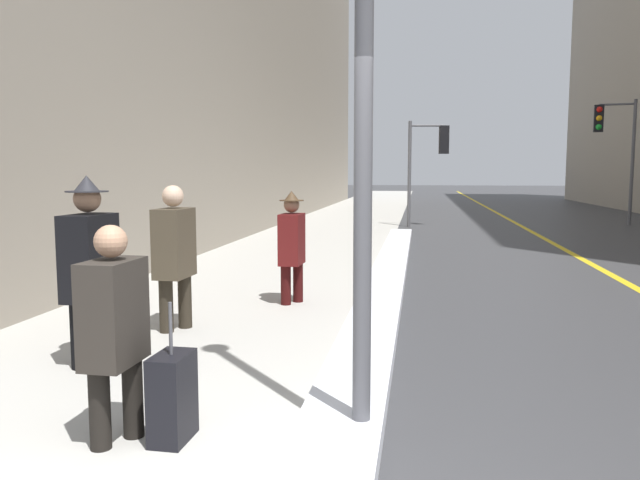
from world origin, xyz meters
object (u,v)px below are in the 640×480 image
at_px(traffic_light_far, 612,135).
at_px(pedestrian_trailing, 174,251).
at_px(pedestrian_with_shoulder_bag, 91,263).
at_px(pedestrian_in_fedora, 292,243).
at_px(rolling_suitcase, 172,398).
at_px(pedestrian_nearside, 114,324).
at_px(traffic_light_near, 431,151).

xyz_separation_m(traffic_light_far, pedestrian_trailing, (-9.02, -15.77, -2.10)).
height_order(pedestrian_with_shoulder_bag, pedestrian_in_fedora, pedestrian_with_shoulder_bag).
relative_size(pedestrian_trailing, rolling_suitcase, 1.73).
bearing_deg(pedestrian_nearside, rolling_suitcase, 105.77).
bearing_deg(pedestrian_with_shoulder_bag, pedestrian_trailing, 170.43).
bearing_deg(traffic_light_far, pedestrian_trailing, 68.72).
bearing_deg(pedestrian_trailing, rolling_suitcase, 23.26).
height_order(pedestrian_trailing, pedestrian_in_fedora, pedestrian_trailing).
bearing_deg(traffic_light_near, pedestrian_trailing, -111.31).
xyz_separation_m(traffic_light_near, pedestrian_nearside, (-2.29, -16.98, -1.65)).
xyz_separation_m(traffic_light_near, pedestrian_with_shoulder_bag, (-3.31, -15.44, -1.50)).
distance_m(traffic_light_near, pedestrian_nearside, 17.21).
distance_m(traffic_light_far, rolling_suitcase, 20.35).
bearing_deg(pedestrian_in_fedora, traffic_light_far, 152.07).
bearing_deg(pedestrian_with_shoulder_bag, pedestrian_in_fedora, 158.25).
relative_size(traffic_light_far, pedestrian_with_shoulder_bag, 2.36).
xyz_separation_m(pedestrian_nearside, rolling_suitcase, (0.35, 0.09, -0.51)).
relative_size(pedestrian_trailing, pedestrian_in_fedora, 1.07).
distance_m(traffic_light_near, pedestrian_trailing, 14.52).
xyz_separation_m(pedestrian_with_shoulder_bag, pedestrian_in_fedora, (1.27, 2.94, -0.12)).
relative_size(traffic_light_near, traffic_light_far, 0.82).
relative_size(pedestrian_in_fedora, rolling_suitcase, 1.62).
height_order(traffic_light_near, traffic_light_far, traffic_light_far).
bearing_deg(pedestrian_trailing, pedestrian_with_shoulder_bag, -9.57).
bearing_deg(pedestrian_with_shoulder_bag, traffic_light_near, 169.49).
bearing_deg(traffic_light_near, pedestrian_nearside, -106.81).
distance_m(traffic_light_near, pedestrian_in_fedora, 12.76).
distance_m(pedestrian_trailing, rolling_suitcase, 3.05).
relative_size(pedestrian_with_shoulder_bag, pedestrian_in_fedora, 1.15).
relative_size(traffic_light_near, pedestrian_with_shoulder_bag, 1.94).
relative_size(traffic_light_near, pedestrian_in_fedora, 2.22).
xyz_separation_m(pedestrian_trailing, rolling_suitcase, (1.10, -2.78, -0.61)).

